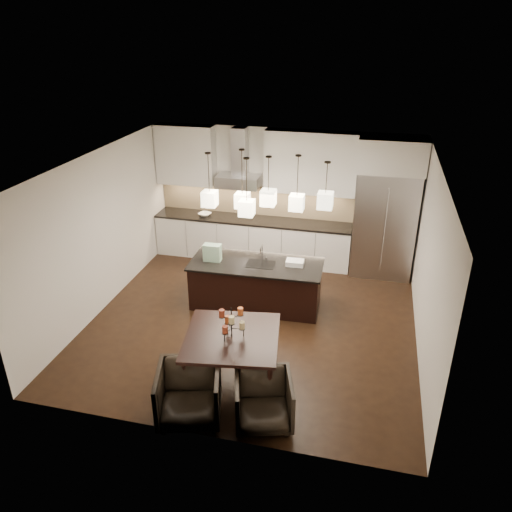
% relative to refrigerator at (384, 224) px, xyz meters
% --- Properties ---
extents(floor, '(5.50, 5.50, 0.02)m').
position_rel_refrigerator_xyz_m(floor, '(-2.10, -2.38, -1.08)').
color(floor, black).
rests_on(floor, ground).
extents(ceiling, '(5.50, 5.50, 0.02)m').
position_rel_refrigerator_xyz_m(ceiling, '(-2.10, -2.38, 1.73)').
color(ceiling, white).
rests_on(ceiling, wall_back).
extents(wall_back, '(5.50, 0.02, 2.80)m').
position_rel_refrigerator_xyz_m(wall_back, '(-2.10, 0.38, 0.32)').
color(wall_back, silver).
rests_on(wall_back, ground).
extents(wall_front, '(5.50, 0.02, 2.80)m').
position_rel_refrigerator_xyz_m(wall_front, '(-2.10, -5.14, 0.32)').
color(wall_front, silver).
rests_on(wall_front, ground).
extents(wall_left, '(0.02, 5.50, 2.80)m').
position_rel_refrigerator_xyz_m(wall_left, '(-4.86, -2.38, 0.32)').
color(wall_left, silver).
rests_on(wall_left, ground).
extents(wall_right, '(0.02, 5.50, 2.80)m').
position_rel_refrigerator_xyz_m(wall_right, '(0.66, -2.38, 0.32)').
color(wall_right, silver).
rests_on(wall_right, ground).
extents(refrigerator, '(1.20, 0.72, 2.15)m').
position_rel_refrigerator_xyz_m(refrigerator, '(0.00, 0.00, 0.00)').
color(refrigerator, '#B7B7BA').
rests_on(refrigerator, floor).
extents(fridge_panel, '(1.26, 0.72, 0.65)m').
position_rel_refrigerator_xyz_m(fridge_panel, '(0.00, 0.00, 1.40)').
color(fridge_panel, silver).
rests_on(fridge_panel, refrigerator).
extents(lower_cabinets, '(4.21, 0.62, 0.88)m').
position_rel_refrigerator_xyz_m(lower_cabinets, '(-2.73, 0.05, -0.64)').
color(lower_cabinets, silver).
rests_on(lower_cabinets, floor).
extents(countertop, '(4.21, 0.66, 0.04)m').
position_rel_refrigerator_xyz_m(countertop, '(-2.73, 0.05, -0.17)').
color(countertop, black).
rests_on(countertop, lower_cabinets).
extents(backsplash, '(4.21, 0.02, 0.63)m').
position_rel_refrigerator_xyz_m(backsplash, '(-2.73, 0.35, 0.16)').
color(backsplash, '#D7BB89').
rests_on(backsplash, countertop).
extents(upper_cab_left, '(1.25, 0.35, 1.25)m').
position_rel_refrigerator_xyz_m(upper_cab_left, '(-4.20, 0.19, 1.10)').
color(upper_cab_left, silver).
rests_on(upper_cab_left, wall_back).
extents(upper_cab_right, '(1.85, 0.35, 1.25)m').
position_rel_refrigerator_xyz_m(upper_cab_right, '(-1.55, 0.19, 1.10)').
color(upper_cab_right, silver).
rests_on(upper_cab_right, wall_back).
extents(hood_canopy, '(0.90, 0.52, 0.24)m').
position_rel_refrigerator_xyz_m(hood_canopy, '(-3.03, 0.10, 0.65)').
color(hood_canopy, '#B7B7BA').
rests_on(hood_canopy, wall_back).
extents(hood_chimney, '(0.30, 0.28, 0.96)m').
position_rel_refrigerator_xyz_m(hood_chimney, '(-3.03, 0.21, 1.24)').
color(hood_chimney, '#B7B7BA').
rests_on(hood_chimney, hood_canopy).
extents(fruit_bowl, '(0.32, 0.32, 0.06)m').
position_rel_refrigerator_xyz_m(fruit_bowl, '(-3.77, 0.00, -0.12)').
color(fruit_bowl, silver).
rests_on(fruit_bowl, countertop).
extents(island_body, '(2.32, 1.00, 0.81)m').
position_rel_refrigerator_xyz_m(island_body, '(-2.18, -1.84, -0.67)').
color(island_body, black).
rests_on(island_body, floor).
extents(island_top, '(2.39, 1.07, 0.04)m').
position_rel_refrigerator_xyz_m(island_top, '(-2.18, -1.84, -0.25)').
color(island_top, black).
rests_on(island_top, island_body).
extents(faucet, '(0.10, 0.22, 0.35)m').
position_rel_refrigerator_xyz_m(faucet, '(-2.09, -1.75, -0.06)').
color(faucet, silver).
rests_on(faucet, island_top).
extents(tote_bag, '(0.32, 0.18, 0.31)m').
position_rel_refrigerator_xyz_m(tote_bag, '(-2.97, -1.92, -0.08)').
color(tote_bag, '#1F6B40').
rests_on(tote_bag, island_top).
extents(food_container, '(0.32, 0.23, 0.09)m').
position_rel_refrigerator_xyz_m(food_container, '(-1.50, -1.75, -0.19)').
color(food_container, silver).
rests_on(food_container, island_top).
extents(dining_table, '(1.48, 1.48, 0.78)m').
position_rel_refrigerator_xyz_m(dining_table, '(-2.00, -4.02, -0.69)').
color(dining_table, black).
rests_on(dining_table, floor).
extents(candelabra, '(0.43, 0.43, 0.46)m').
position_rel_refrigerator_xyz_m(candelabra, '(-2.00, -4.02, -0.07)').
color(candelabra, black).
rests_on(candelabra, dining_table).
extents(candle_a, '(0.09, 0.09, 0.10)m').
position_rel_refrigerator_xyz_m(candle_a, '(-1.86, -3.99, -0.11)').
color(candle_a, '#DBC687').
rests_on(candle_a, candelabra).
extents(candle_b, '(0.09, 0.09, 0.10)m').
position_rel_refrigerator_xyz_m(candle_b, '(-2.09, -3.90, -0.11)').
color(candle_b, '#D05A26').
rests_on(candle_b, candelabra).
extents(candle_c, '(0.09, 0.09, 0.10)m').
position_rel_refrigerator_xyz_m(candle_c, '(-2.06, -4.15, -0.11)').
color(candle_c, maroon).
rests_on(candle_c, candelabra).
extents(candle_d, '(0.09, 0.09, 0.10)m').
position_rel_refrigerator_xyz_m(candle_d, '(-1.90, -3.91, 0.05)').
color(candle_d, '#D05A26').
rests_on(candle_d, candelabra).
extents(candle_e, '(0.09, 0.09, 0.10)m').
position_rel_refrigerator_xyz_m(candle_e, '(-2.14, -4.02, 0.05)').
color(candle_e, maroon).
rests_on(candle_e, candelabra).
extents(candle_f, '(0.09, 0.09, 0.10)m').
position_rel_refrigerator_xyz_m(candle_f, '(-1.96, -4.15, 0.05)').
color(candle_f, '#DBC687').
rests_on(candle_f, candelabra).
extents(armchair_left, '(1.00, 1.01, 0.75)m').
position_rel_refrigerator_xyz_m(armchair_left, '(-2.35, -4.86, -0.70)').
color(armchair_left, black).
rests_on(armchair_left, floor).
extents(armchair_right, '(0.91, 0.93, 0.68)m').
position_rel_refrigerator_xyz_m(armchair_right, '(-1.39, -4.71, -0.73)').
color(armchair_right, black).
rests_on(armchair_right, floor).
extents(pendant_a, '(0.24, 0.24, 0.26)m').
position_rel_refrigerator_xyz_m(pendant_a, '(-2.98, -1.91, 0.93)').
color(pendant_a, '#FFF6CE').
rests_on(pendant_a, ceiling).
extents(pendant_b, '(0.24, 0.24, 0.26)m').
position_rel_refrigerator_xyz_m(pendant_b, '(-2.50, -1.55, 0.82)').
color(pendant_b, '#FFF6CE').
rests_on(pendant_b, ceiling).
extents(pendant_c, '(0.24, 0.24, 0.26)m').
position_rel_refrigerator_xyz_m(pendant_c, '(-1.96, -1.91, 1.03)').
color(pendant_c, '#FFF6CE').
rests_on(pendant_c, ceiling).
extents(pendant_d, '(0.24, 0.24, 0.26)m').
position_rel_refrigerator_xyz_m(pendant_d, '(-1.51, -1.72, 0.92)').
color(pendant_d, '#FFF6CE').
rests_on(pendant_d, ceiling).
extents(pendant_e, '(0.24, 0.24, 0.26)m').
position_rel_refrigerator_xyz_m(pendant_e, '(-1.01, -2.03, 1.10)').
color(pendant_e, '#FFF6CE').
rests_on(pendant_e, ceiling).
extents(pendant_f, '(0.24, 0.24, 0.26)m').
position_rel_refrigerator_xyz_m(pendant_f, '(-2.28, -2.09, 0.89)').
color(pendant_f, '#FFF6CE').
rests_on(pendant_f, ceiling).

